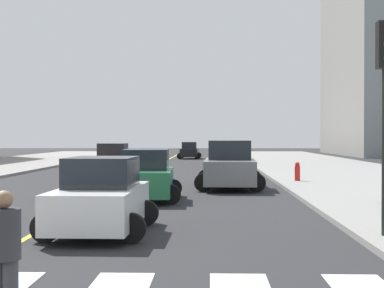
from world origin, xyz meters
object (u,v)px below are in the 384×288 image
car_silver_third (225,155)px  car_green_sixth (146,176)px  car_red_nearest (113,160)px  car_gray_fourth (230,166)px  pedestrian_crossing (4,252)px  car_white_seventh (101,198)px  fire_hydrant (297,172)px  car_black_fifth (189,151)px

car_silver_third → car_green_sixth: car_green_sixth is taller
car_red_nearest → car_gray_fourth: bearing=-56.4°
car_silver_third → pedestrian_crossing: size_ratio=2.32×
car_white_seventh → fire_hydrant: car_white_seventh is taller
car_red_nearest → fire_hydrant: bearing=-35.8°
car_red_nearest → pedestrian_crossing: car_red_nearest is taller
car_black_fifth → car_green_sixth: car_green_sixth is taller
car_black_fifth → car_green_sixth: bearing=91.1°
car_white_seventh → car_gray_fourth: bearing=-105.2°
car_gray_fourth → fire_hydrant: (3.32, 2.70, -0.39)m
car_gray_fourth → fire_hydrant: size_ratio=5.29×
car_white_seventh → fire_hydrant: 15.88m
car_red_nearest → car_gray_fourth: (6.65, -9.69, 0.11)m
car_red_nearest → car_silver_third: (7.03, 10.94, -0.08)m
fire_hydrant → car_black_fifth: bearing=101.2°
fire_hydrant → pedestrian_crossing: bearing=-107.4°
car_white_seventh → car_silver_third: bearing=-95.6°
car_gray_fourth → car_green_sixth: 5.60m
car_gray_fourth → pedestrian_crossing: size_ratio=2.92×
car_gray_fourth → car_black_fifth: car_gray_fourth is taller
car_gray_fourth → car_black_fifth: 34.22m
pedestrian_crossing → fire_hydrant: 22.09m
car_red_nearest → car_white_seventh: car_red_nearest is taller
car_gray_fourth → car_white_seventh: size_ratio=1.19×
car_silver_third → car_green_sixth: size_ratio=0.92×
car_red_nearest → car_green_sixth: (3.54, -14.35, -0.02)m
car_white_seventh → pedestrian_crossing: car_white_seventh is taller
car_gray_fourth → car_black_fifth: bearing=-83.6°
car_red_nearest → fire_hydrant: size_ratio=4.67×
car_red_nearest → car_black_fifth: car_red_nearest is taller
pedestrian_crossing → fire_hydrant: bearing=-98.0°
car_green_sixth → car_red_nearest: bearing=-78.1°
fire_hydrant → car_green_sixth: bearing=-131.1°
car_green_sixth → fire_hydrant: size_ratio=4.58×
pedestrian_crossing → car_green_sixth: bearing=-81.3°
car_black_fifth → fire_hydrant: bearing=102.6°
car_silver_third → car_black_fifth: size_ratio=0.97×
car_silver_third → car_gray_fourth: bearing=89.6°
car_green_sixth → pedestrian_crossing: size_ratio=2.53×
car_black_fifth → fire_hydrant: (6.24, -31.39, -0.22)m
car_black_fifth → car_gray_fourth: bearing=96.3°
car_silver_third → car_black_fifth: bearing=-75.6°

